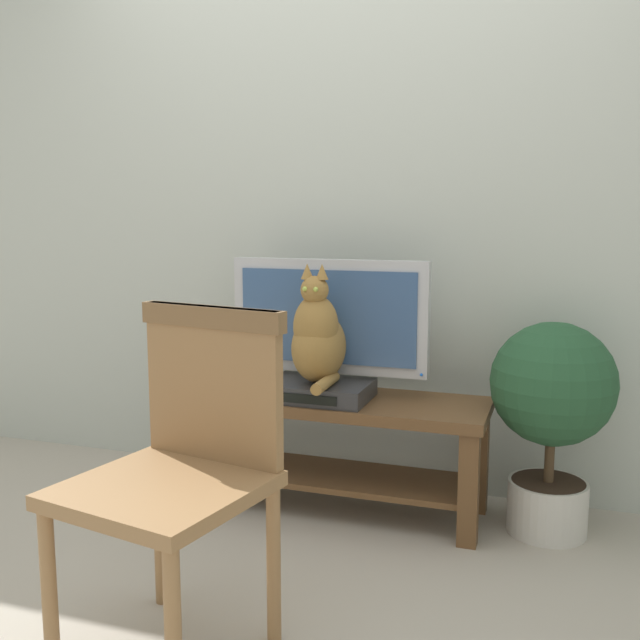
# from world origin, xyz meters

# --- Properties ---
(ground_plane) EXTENTS (12.00, 12.00, 0.00)m
(ground_plane) POSITION_xyz_m (0.00, 0.00, 0.00)
(ground_plane) COLOR #ADA393
(back_wall) EXTENTS (7.00, 0.12, 2.80)m
(back_wall) POSITION_xyz_m (0.00, 0.87, 1.40)
(back_wall) COLOR #B7BCB2
(back_wall) RESTS_ON ground
(tv_stand) EXTENTS (1.31, 0.42, 0.47)m
(tv_stand) POSITION_xyz_m (0.01, 0.48, 0.33)
(tv_stand) COLOR brown
(tv_stand) RESTS_ON ground
(tv) EXTENTS (0.81, 0.20, 0.55)m
(tv) POSITION_xyz_m (0.01, 0.54, 0.76)
(tv) COLOR #B7B7BC
(tv) RESTS_ON tv_stand
(media_box) EXTENTS (0.40, 0.30, 0.07)m
(media_box) POSITION_xyz_m (0.01, 0.43, 0.50)
(media_box) COLOR #2D2D30
(media_box) RESTS_ON tv_stand
(cat) EXTENTS (0.20, 0.37, 0.47)m
(cat) POSITION_xyz_m (0.01, 0.41, 0.71)
(cat) COLOR olive
(cat) RESTS_ON media_box
(wooden_chair) EXTENTS (0.56, 0.56, 0.94)m
(wooden_chair) POSITION_xyz_m (-0.05, -0.54, 0.55)
(wooden_chair) COLOR olive
(wooden_chair) RESTS_ON ground
(book_stack) EXTENTS (0.25, 0.19, 0.11)m
(book_stack) POSITION_xyz_m (-0.45, 0.45, 0.52)
(book_stack) COLOR #33477A
(book_stack) RESTS_ON tv_stand
(potted_plant) EXTENTS (0.46, 0.46, 0.80)m
(potted_plant) POSITION_xyz_m (0.88, 0.52, 0.50)
(potted_plant) COLOR beige
(potted_plant) RESTS_ON ground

